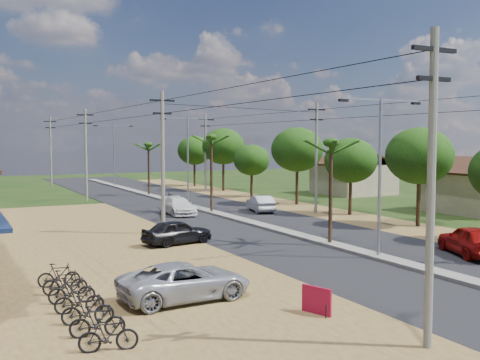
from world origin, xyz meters
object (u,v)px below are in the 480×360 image
object	(u,v)px
car_parked_dark	(177,232)
parked_scooter_row	(79,300)
car_silver_mid	(260,204)
car_white_far	(178,207)
roadside_sign	(317,301)
car_red_near	(471,241)
car_parked_silver	(185,282)

from	to	relation	value
car_parked_dark	parked_scooter_row	distance (m)	13.01
car_silver_mid	car_white_far	distance (m)	6.84
car_parked_dark	car_silver_mid	bearing A→B (deg)	-57.74
car_silver_mid	parked_scooter_row	world-z (taller)	car_silver_mid
car_parked_dark	parked_scooter_row	bearing A→B (deg)	133.81
roadside_sign	parked_scooter_row	distance (m)	8.06
car_parked_dark	roadside_sign	xyz separation A→B (m)	(-0.50, -14.33, -0.21)
car_white_far	parked_scooter_row	world-z (taller)	car_white_far
car_white_far	car_parked_dark	world-z (taller)	car_parked_dark
car_red_near	car_silver_mid	distance (m)	20.49
car_parked_dark	roadside_sign	size ratio (longest dim) A/B	3.61
car_red_near	car_white_far	size ratio (longest dim) A/B	0.99
car_parked_silver	parked_scooter_row	size ratio (longest dim) A/B	0.57
car_red_near	car_parked_silver	bearing A→B (deg)	24.92
parked_scooter_row	car_parked_dark	bearing A→B (deg)	54.13
car_white_far	car_red_near	bearing A→B (deg)	-68.03
car_red_near	car_silver_mid	world-z (taller)	car_red_near
car_parked_silver	roadside_sign	bearing A→B (deg)	-140.18
car_silver_mid	car_white_far	world-z (taller)	car_silver_mid
car_white_far	parked_scooter_row	size ratio (longest dim) A/B	0.54
car_parked_dark	parked_scooter_row	xyz separation A→B (m)	(-7.62, -10.54, -0.19)
car_silver_mid	parked_scooter_row	distance (m)	28.36
car_silver_mid	car_parked_silver	distance (m)	26.05
parked_scooter_row	roadside_sign	bearing A→B (deg)	-28.01
car_parked_silver	parked_scooter_row	distance (m)	3.82
car_silver_mid	roadside_sign	distance (m)	27.52
car_red_near	car_parked_silver	size ratio (longest dim) A/B	0.93
car_red_near	car_parked_dark	world-z (taller)	car_red_near
roadside_sign	car_white_far	bearing A→B (deg)	59.06
car_silver_mid	roadside_sign	bearing A→B (deg)	77.79
car_white_far	roadside_sign	bearing A→B (deg)	-98.03
car_silver_mid	car_parked_dark	size ratio (longest dim) A/B	1.02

